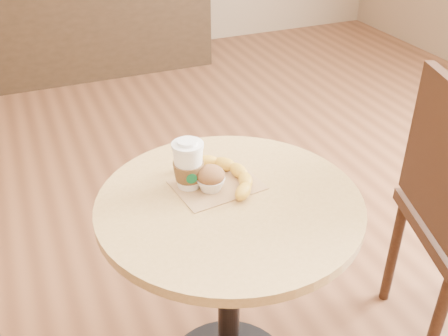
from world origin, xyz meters
The scene contains 6 objects.
cafe_table centered at (0.04, 0.04, 0.55)m, with size 0.74×0.74×0.75m.
service_counter centered at (0.00, 3.18, 0.52)m, with size 2.30×0.65×1.04m.
kraft_bag centered at (0.03, 0.12, 0.75)m, with size 0.24×0.18×0.00m, color #A57C4F.
coffee_cup centered at (-0.04, 0.14, 0.82)m, with size 0.09×0.09×0.15m.
muffin centered at (0.01, 0.10, 0.79)m, with size 0.08×0.08×0.07m.
banana centered at (0.05, 0.13, 0.77)m, with size 0.20×0.27×0.04m, color gold, non-canonical shape.
Camera 1 is at (-0.43, -1.05, 1.59)m, focal length 42.00 mm.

